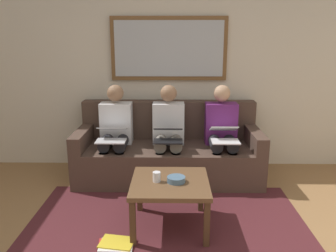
{
  "coord_description": "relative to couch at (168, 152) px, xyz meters",
  "views": [
    {
      "loc": [
        -0.05,
        1.98,
        1.7
      ],
      "look_at": [
        0.0,
        -1.7,
        0.75
      ],
      "focal_mm": 37.18,
      "sensor_mm": 36.0,
      "label": 1
    }
  ],
  "objects": [
    {
      "name": "wall_rear",
      "position": [
        0.0,
        -0.48,
        0.99
      ],
      "size": [
        6.0,
        0.12,
        2.6
      ],
      "primitive_type": "cube",
      "color": "beige",
      "rests_on": "ground_plane"
    },
    {
      "name": "person_middle",
      "position": [
        0.0,
        0.07,
        0.3
      ],
      "size": [
        0.38,
        0.58,
        1.14
      ],
      "color": "silver",
      "rests_on": "couch"
    },
    {
      "name": "cup",
      "position": [
        0.09,
        1.23,
        0.18
      ],
      "size": [
        0.07,
        0.07,
        0.09
      ],
      "primitive_type": "cylinder",
      "color": "silver",
      "rests_on": "coffee_table"
    },
    {
      "name": "person_left",
      "position": [
        -0.64,
        0.07,
        0.3
      ],
      "size": [
        0.38,
        0.58,
        1.14
      ],
      "color": "#66236B",
      "rests_on": "couch"
    },
    {
      "name": "laptop_black",
      "position": [
        0.0,
        0.31,
        0.31
      ],
      "size": [
        0.33,
        0.33,
        0.14
      ],
      "color": "black"
    },
    {
      "name": "person_right",
      "position": [
        0.64,
        0.07,
        0.3
      ],
      "size": [
        0.38,
        0.58,
        1.14
      ],
      "color": "silver",
      "rests_on": "couch"
    },
    {
      "name": "coffee_table",
      "position": [
        -0.03,
        1.22,
        0.08
      ],
      "size": [
        0.69,
        0.69,
        0.45
      ],
      "color": "brown",
      "rests_on": "ground_plane"
    },
    {
      "name": "laptop_silver",
      "position": [
        0.64,
        0.31,
        0.32
      ],
      "size": [
        0.33,
        0.35,
        0.15
      ],
      "color": "silver"
    },
    {
      "name": "magazine_stack",
      "position": [
        0.42,
        1.54,
        -0.29
      ],
      "size": [
        0.32,
        0.25,
        0.03
      ],
      "color": "red",
      "rests_on": "ground_plane"
    },
    {
      "name": "bowl",
      "position": [
        -0.08,
        1.24,
        0.16
      ],
      "size": [
        0.16,
        0.16,
        0.05
      ],
      "primitive_type": "cylinder",
      "color": "slate",
      "rests_on": "coffee_table"
    },
    {
      "name": "area_rug",
      "position": [
        0.0,
        1.27,
        -0.31
      ],
      "size": [
        2.6,
        1.8,
        0.01
      ],
      "primitive_type": "cube",
      "color": "#4C1E23",
      "rests_on": "ground_plane"
    },
    {
      "name": "couch",
      "position": [
        0.0,
        0.0,
        0.0
      ],
      "size": [
        2.2,
        0.9,
        0.9
      ],
      "color": "#4C382D",
      "rests_on": "ground_plane"
    },
    {
      "name": "framed_mirror",
      "position": [
        0.0,
        -0.39,
        1.24
      ],
      "size": [
        1.47,
        0.05,
        0.79
      ],
      "color": "brown"
    },
    {
      "name": "laptop_white",
      "position": [
        -0.64,
        0.3,
        0.32
      ],
      "size": [
        0.31,
        0.37,
        0.16
      ],
      "color": "white"
    }
  ]
}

